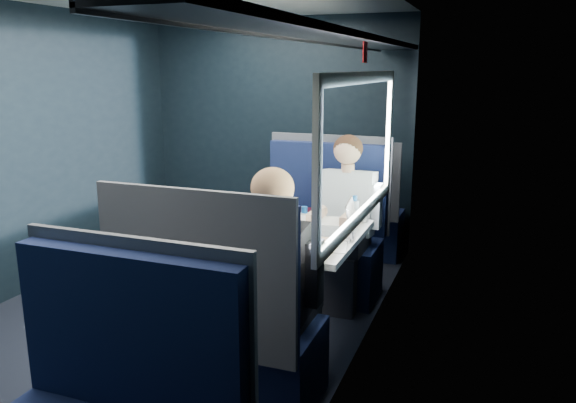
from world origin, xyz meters
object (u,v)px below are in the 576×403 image
at_px(woman, 276,274).
at_px(man, 345,213).
at_px(table, 307,246).
at_px(seat_bay_near, 319,240).
at_px(seat_row_front, 348,215).
at_px(cup, 364,216).
at_px(seat_bay_far, 222,333).
at_px(bottle_small, 355,212).
at_px(laptop, 343,226).

bearing_deg(woman, man, 90.00).
height_order(table, seat_bay_near, seat_bay_near).
xyz_separation_m(seat_row_front, cup, (0.46, -1.36, 0.37)).
bearing_deg(table, cup, 58.10).
xyz_separation_m(seat_bay_far, seat_row_front, (0.00, 2.67, -0.00)).
height_order(seat_bay_near, man, man).
height_order(seat_bay_far, bottle_small, seat_bay_far).
distance_m(table, woman, 0.71).
bearing_deg(bottle_small, table, -123.15).
xyz_separation_m(man, woman, (0.00, -1.41, 0.01)).
relative_size(table, laptop, 2.95).
xyz_separation_m(seat_bay_far, laptop, (0.41, 0.94, 0.39)).
bearing_deg(table, woman, -84.55).
bearing_deg(cup, laptop, -97.66).
bearing_deg(cup, table, -121.90).
bearing_deg(seat_bay_far, seat_row_front, 90.00).
height_order(seat_bay_near, seat_bay_far, same).
height_order(seat_bay_far, cup, seat_bay_far).
height_order(seat_bay_near, woman, woman).
height_order(man, laptop, man).
bearing_deg(seat_bay_near, man, -33.68).
height_order(table, seat_bay_far, seat_bay_far).
bearing_deg(table, seat_bay_near, 102.41).
bearing_deg(laptop, seat_bay_near, 117.13).
distance_m(seat_bay_far, cup, 1.44).
bearing_deg(cup, seat_row_front, 108.59).
bearing_deg(seat_bay_far, bottle_small, 71.44).
relative_size(table, seat_bay_near, 0.79).
xyz_separation_m(seat_bay_near, bottle_small, (0.42, -0.52, 0.41)).
relative_size(table, man, 0.76).
bearing_deg(cup, woman, -100.19).
relative_size(seat_bay_far, seat_row_front, 1.09).
distance_m(man, woman, 1.41).
bearing_deg(woman, seat_row_front, 95.70).
distance_m(seat_bay_far, man, 1.62).
distance_m(seat_row_front, man, 1.17).
distance_m(woman, laptop, 0.79).
bearing_deg(seat_bay_near, laptop, -62.87).
relative_size(seat_bay_near, woman, 0.95).
bearing_deg(woman, table, 95.45).
xyz_separation_m(bottle_small, cup, (0.04, 0.09, -0.05)).
height_order(seat_row_front, man, man).
xyz_separation_m(seat_bay_far, man, (0.25, 1.57, 0.30)).
height_order(seat_row_front, woman, woman).
height_order(seat_row_front, laptop, seat_row_front).
bearing_deg(man, seat_bay_far, -99.03).
distance_m(table, man, 0.70).
relative_size(man, woman, 1.00).
xyz_separation_m(seat_bay_far, woman, (0.25, 0.17, 0.31)).
bearing_deg(man, seat_row_front, 102.83).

